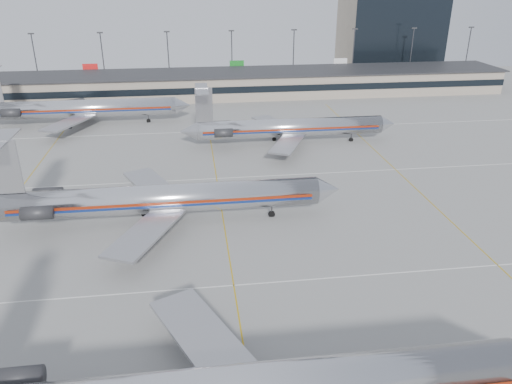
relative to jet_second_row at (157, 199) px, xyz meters
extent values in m
plane|color=gray|center=(8.47, -25.48, -3.57)|extent=(260.00, 260.00, 0.00)
cube|color=silver|center=(8.47, -15.48, -3.56)|extent=(160.00, 0.15, 0.02)
cube|color=gray|center=(8.47, 72.52, -0.57)|extent=(160.00, 16.00, 6.00)
cube|color=black|center=(8.47, 64.42, -0.37)|extent=(160.00, 0.20, 1.60)
cube|color=#2D2D30|center=(8.47, 72.52, 2.53)|extent=(162.00, 17.00, 0.30)
cylinder|color=#38383D|center=(-36.53, 86.52, 3.93)|extent=(0.30, 0.30, 15.00)
cube|color=#2D2D30|center=(-36.53, 86.52, 11.53)|extent=(1.60, 0.40, 0.35)
cylinder|color=#38383D|center=(-18.53, 86.52, 3.93)|extent=(0.30, 0.30, 15.00)
cube|color=#2D2D30|center=(-18.53, 86.52, 11.53)|extent=(1.60, 0.40, 0.35)
cylinder|color=#38383D|center=(-0.53, 86.52, 3.93)|extent=(0.30, 0.30, 15.00)
cube|color=#2D2D30|center=(-0.53, 86.52, 11.53)|extent=(1.60, 0.40, 0.35)
cylinder|color=#38383D|center=(17.47, 86.52, 3.93)|extent=(0.30, 0.30, 15.00)
cube|color=#2D2D30|center=(17.47, 86.52, 11.53)|extent=(1.60, 0.40, 0.35)
cylinder|color=#38383D|center=(35.47, 86.52, 3.93)|extent=(0.30, 0.30, 15.00)
cube|color=#2D2D30|center=(35.47, 86.52, 11.53)|extent=(1.60, 0.40, 0.35)
cylinder|color=#38383D|center=(53.47, 86.52, 3.93)|extent=(0.30, 0.30, 15.00)
cube|color=#2D2D30|center=(53.47, 86.52, 11.53)|extent=(1.60, 0.40, 0.35)
cylinder|color=#38383D|center=(71.47, 86.52, 3.93)|extent=(0.30, 0.30, 15.00)
cube|color=#2D2D30|center=(71.47, 86.52, 11.53)|extent=(1.60, 0.40, 0.35)
cylinder|color=#38383D|center=(89.47, 86.52, 3.93)|extent=(0.30, 0.30, 15.00)
cube|color=#2D2D30|center=(89.47, 86.52, 11.53)|extent=(1.60, 0.40, 0.35)
cube|color=tan|center=(70.47, 102.52, 8.93)|extent=(30.00, 20.00, 25.00)
cube|color=#AAAAAF|center=(5.04, -26.38, -0.99)|extent=(9.61, 14.00, 0.33)
cylinder|color=#2D2D30|center=(-8.39, -30.67, 0.35)|extent=(3.72, 1.76, 1.76)
cylinder|color=silver|center=(0.99, 0.00, -0.05)|extent=(40.21, 3.72, 3.72)
cone|color=silver|center=(22.70, 0.00, -0.05)|extent=(3.22, 3.72, 3.72)
cube|color=maroon|center=(0.99, -1.87, 0.10)|extent=(38.20, 0.05, 0.35)
cube|color=navy|center=(0.99, -1.87, -0.31)|extent=(38.20, 0.05, 0.28)
cube|color=#AAAAAF|center=(-1.02, 7.04, -1.06)|extent=(9.35, 13.63, 0.32)
cube|color=#AAAAAF|center=(-1.02, -7.03, -1.06)|extent=(9.35, 13.63, 0.32)
cube|color=#AAAAAF|center=(-17.60, 0.00, 5.22)|extent=(3.42, 0.25, 6.84)
cylinder|color=#2D2D30|center=(-14.09, 2.87, 0.25)|extent=(3.62, 1.71, 1.71)
cylinder|color=#2D2D30|center=(-14.09, -2.86, 0.25)|extent=(3.62, 1.71, 1.71)
cylinder|color=#2D2D30|center=(15.06, 0.00, -2.74)|extent=(0.20, 0.20, 1.66)
cylinder|color=#2D2D30|center=(-2.02, -2.41, -2.74)|extent=(0.20, 0.20, 1.66)
cylinder|color=#2D2D30|center=(-2.02, 2.42, -2.74)|extent=(0.20, 0.20, 1.66)
cylinder|color=black|center=(15.06, 0.00, -3.22)|extent=(0.90, 0.30, 0.90)
cylinder|color=silver|center=(23.62, 30.17, -0.32)|extent=(35.27, 3.43, 3.43)
cone|color=silver|center=(42.74, 30.17, -0.32)|extent=(2.97, 3.43, 3.43)
cone|color=#AAAAAF|center=(4.32, 30.17, -0.32)|extent=(3.34, 3.43, 3.43)
cube|color=maroon|center=(23.62, 28.45, -0.19)|extent=(33.51, 0.05, 0.32)
cube|color=navy|center=(23.62, 28.45, -0.56)|extent=(33.51, 0.05, 0.26)
cube|color=#AAAAAF|center=(21.77, 36.67, -1.25)|extent=(8.63, 12.58, 0.30)
cube|color=#AAAAAF|center=(21.77, 23.68, -1.25)|extent=(8.63, 12.58, 0.30)
cube|color=#AAAAAF|center=(7.38, 30.17, 4.55)|extent=(3.16, 0.23, 6.31)
cube|color=#AAAAAF|center=(7.10, 30.17, 7.52)|extent=(2.23, 9.75, 0.17)
cylinder|color=#2D2D30|center=(10.63, 32.82, -0.05)|extent=(3.34, 1.58, 1.58)
cylinder|color=#2D2D30|center=(10.63, 27.53, -0.05)|extent=(3.34, 1.58, 1.58)
cylinder|color=#2D2D30|center=(35.69, 30.17, -2.81)|extent=(0.19, 0.19, 1.53)
cylinder|color=#2D2D30|center=(20.84, 27.95, -2.81)|extent=(0.19, 0.19, 1.53)
cylinder|color=#2D2D30|center=(20.84, 32.40, -2.81)|extent=(0.19, 0.19, 1.53)
cylinder|color=black|center=(35.69, 30.17, -3.25)|extent=(0.84, 0.28, 0.84)
cylinder|color=silver|center=(-17.56, 48.99, -0.03)|extent=(38.49, 3.75, 3.75)
cone|color=silver|center=(3.31, 48.99, -0.03)|extent=(3.24, 3.75, 3.75)
cube|color=maroon|center=(-17.56, 47.11, 0.12)|extent=(36.56, 0.05, 0.35)
cube|color=navy|center=(-17.56, 47.11, -0.28)|extent=(36.56, 0.05, 0.28)
cube|color=#AAAAAF|center=(-19.58, 56.08, -1.04)|extent=(9.42, 13.73, 0.32)
cube|color=#AAAAAF|center=(-19.58, 41.90, -1.04)|extent=(9.42, 13.73, 0.32)
cylinder|color=#2D2D30|center=(-31.74, 51.88, 0.28)|extent=(3.65, 1.72, 1.72)
cylinder|color=#2D2D30|center=(-31.74, 46.10, 0.28)|extent=(3.65, 1.72, 1.72)
cylinder|color=#2D2D30|center=(-4.39, 48.99, -2.74)|extent=(0.20, 0.20, 1.67)
cylinder|color=#2D2D30|center=(-20.59, 46.56, -2.74)|extent=(0.20, 0.20, 1.67)
cylinder|color=#2D2D30|center=(-20.59, 51.42, -2.74)|extent=(0.20, 0.20, 1.67)
cylinder|color=black|center=(-4.39, 48.99, -3.22)|extent=(0.91, 0.30, 0.91)
camera|label=1|loc=(4.97, -59.63, 26.88)|focal=35.00mm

